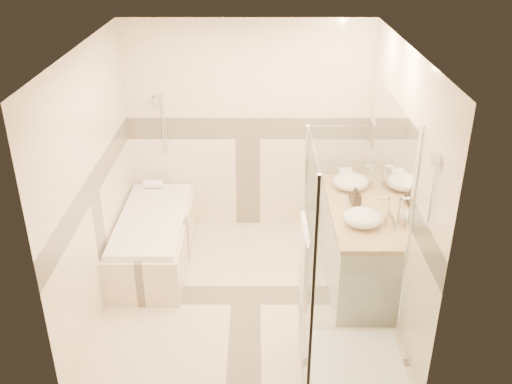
{
  "coord_description": "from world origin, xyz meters",
  "views": [
    {
      "loc": [
        0.11,
        -4.73,
        3.52
      ],
      "look_at": [
        0.1,
        0.25,
        1.05
      ],
      "focal_mm": 40.0,
      "sensor_mm": 36.0,
      "label": 1
    }
  ],
  "objects_px": {
    "vessel_sink_near": "(350,182)",
    "amenity_bottle_a": "(356,197)",
    "bathtub": "(154,236)",
    "vanity": "(355,244)",
    "vessel_sink_far": "(363,218)",
    "shower_enclosure": "(344,317)",
    "amenity_bottle_b": "(355,195)"
  },
  "relations": [
    {
      "from": "vessel_sink_near",
      "to": "vessel_sink_far",
      "type": "height_order",
      "value": "vessel_sink_near"
    },
    {
      "from": "bathtub",
      "to": "shower_enclosure",
      "type": "height_order",
      "value": "shower_enclosure"
    },
    {
      "from": "vanity",
      "to": "shower_enclosure",
      "type": "xyz_separation_m",
      "value": [
        -0.29,
        -1.27,
        0.08
      ]
    },
    {
      "from": "amenity_bottle_b",
      "to": "bathtub",
      "type": "bearing_deg",
      "value": 174.16
    },
    {
      "from": "shower_enclosure",
      "to": "amenity_bottle_a",
      "type": "height_order",
      "value": "shower_enclosure"
    },
    {
      "from": "bathtub",
      "to": "vessel_sink_near",
      "type": "distance_m",
      "value": 2.22
    },
    {
      "from": "bathtub",
      "to": "vanity",
      "type": "distance_m",
      "value": 2.18
    },
    {
      "from": "vanity",
      "to": "amenity_bottle_b",
      "type": "bearing_deg",
      "value": 98.6
    },
    {
      "from": "vanity",
      "to": "amenity_bottle_b",
      "type": "distance_m",
      "value": 0.52
    },
    {
      "from": "vanity",
      "to": "vessel_sink_near",
      "type": "xyz_separation_m",
      "value": [
        -0.02,
        0.45,
        0.5
      ]
    },
    {
      "from": "vanity",
      "to": "vessel_sink_far",
      "type": "xyz_separation_m",
      "value": [
        -0.02,
        -0.34,
        0.5
      ]
    },
    {
      "from": "vessel_sink_near",
      "to": "amenity_bottle_a",
      "type": "distance_m",
      "value": 0.4
    },
    {
      "from": "vanity",
      "to": "amenity_bottle_a",
      "type": "xyz_separation_m",
      "value": [
        -0.02,
        0.05,
        0.52
      ]
    },
    {
      "from": "vessel_sink_far",
      "to": "amenity_bottle_a",
      "type": "xyz_separation_m",
      "value": [
        0.0,
        0.39,
        0.02
      ]
    },
    {
      "from": "vessel_sink_far",
      "to": "shower_enclosure",
      "type": "bearing_deg",
      "value": -106.27
    },
    {
      "from": "vessel_sink_near",
      "to": "amenity_bottle_a",
      "type": "bearing_deg",
      "value": -90.0
    },
    {
      "from": "bathtub",
      "to": "amenity_bottle_b",
      "type": "distance_m",
      "value": 2.23
    },
    {
      "from": "bathtub",
      "to": "vessel_sink_far",
      "type": "xyz_separation_m",
      "value": [
        2.13,
        -0.69,
        0.62
      ]
    },
    {
      "from": "vanity",
      "to": "vessel_sink_near",
      "type": "relative_size",
      "value": 4.22
    },
    {
      "from": "amenity_bottle_a",
      "to": "amenity_bottle_b",
      "type": "bearing_deg",
      "value": 90.0
    },
    {
      "from": "vanity",
      "to": "bathtub",
      "type": "bearing_deg",
      "value": 170.75
    },
    {
      "from": "vessel_sink_far",
      "to": "amenity_bottle_a",
      "type": "relative_size",
      "value": 2.0
    },
    {
      "from": "shower_enclosure",
      "to": "amenity_bottle_a",
      "type": "bearing_deg",
      "value": 78.35
    },
    {
      "from": "shower_enclosure",
      "to": "bathtub",
      "type": "bearing_deg",
      "value": 138.9
    },
    {
      "from": "vessel_sink_near",
      "to": "vessel_sink_far",
      "type": "relative_size",
      "value": 1.04
    },
    {
      "from": "amenity_bottle_a",
      "to": "vessel_sink_far",
      "type": "bearing_deg",
      "value": -90.0
    },
    {
      "from": "bathtub",
      "to": "amenity_bottle_a",
      "type": "distance_m",
      "value": 2.24
    },
    {
      "from": "bathtub",
      "to": "vessel_sink_near",
      "type": "relative_size",
      "value": 4.43
    },
    {
      "from": "bathtub",
      "to": "amenity_bottle_a",
      "type": "bearing_deg",
      "value": -7.97
    },
    {
      "from": "bathtub",
      "to": "vanity",
      "type": "xyz_separation_m",
      "value": [
        2.15,
        -0.35,
        0.12
      ]
    },
    {
      "from": "vessel_sink_near",
      "to": "vessel_sink_far",
      "type": "bearing_deg",
      "value": -90.0
    },
    {
      "from": "amenity_bottle_a",
      "to": "vessel_sink_near",
      "type": "bearing_deg",
      "value": 90.0
    }
  ]
}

